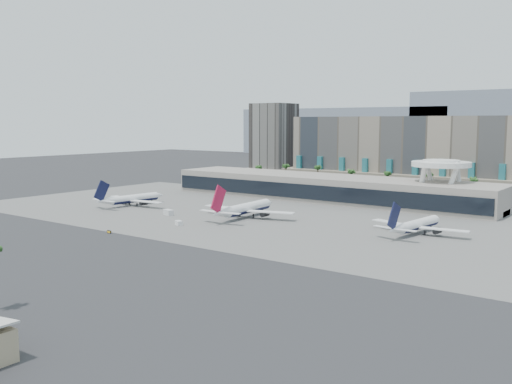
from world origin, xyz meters
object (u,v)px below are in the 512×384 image
Objects in this scene: service_vehicle_b at (179,223)px; airliner_left at (132,199)px; airliner_centre at (245,208)px; airliner_right at (416,225)px; taxiway_sign at (109,232)px; service_vehicle_a at (168,212)px.

airliner_left is at bearing 179.94° from service_vehicle_b.
service_vehicle_b is (-9.62, -28.70, -2.98)m from airliner_centre.
airliner_left is 132.26m from airliner_right.
airliner_centre reaches higher than service_vehicle_b.
service_vehicle_b is 1.50× the size of taxiway_sign.
service_vehicle_a reaches higher than taxiway_sign.
service_vehicle_a reaches higher than service_vehicle_b.
airliner_centre is 19.76× the size of taxiway_sign.
airliner_centre is at bearing -166.60° from airliner_right.
service_vehicle_a is at bearing 110.90° from taxiway_sign.
taxiway_sign is (11.43, -40.14, -0.68)m from service_vehicle_a.
service_vehicle_a is 1.44× the size of service_vehicle_b.
airliner_centre reaches higher than airliner_left.
airliner_left is 7.93× the size of service_vehicle_a.
airliner_left is 17.17× the size of taxiway_sign.
service_vehicle_a is 24.41m from service_vehicle_b.
airliner_centre is 13.19× the size of service_vehicle_b.
airliner_right is 107.29m from taxiway_sign.
service_vehicle_a is (33.47, -9.44, -2.16)m from airliner_left.
airliner_left is at bearing -179.47° from airliner_centre.
airliner_centre is 69.15m from airliner_right.
service_vehicle_b is at bearing -18.69° from airliner_left.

